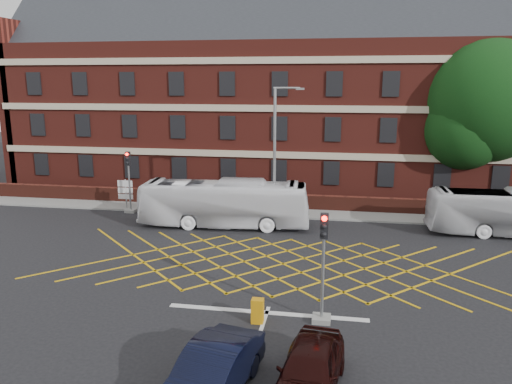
% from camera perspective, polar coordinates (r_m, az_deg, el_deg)
% --- Properties ---
extents(ground, '(120.00, 120.00, 0.00)m').
position_cam_1_polar(ground, '(23.54, 2.53, -9.92)').
color(ground, black).
rests_on(ground, ground).
extents(victorian_building, '(51.00, 12.17, 20.40)m').
position_cam_1_polar(victorian_building, '(43.67, 6.71, 10.95)').
color(victorian_building, maroon).
rests_on(victorian_building, ground).
extents(boundary_wall, '(56.00, 0.50, 1.10)m').
position_cam_1_polar(boundary_wall, '(35.70, 5.20, -1.18)').
color(boundary_wall, '#4E1D14').
rests_on(boundary_wall, ground).
extents(far_pavement, '(60.00, 3.00, 0.12)m').
position_cam_1_polar(far_pavement, '(34.86, 5.05, -2.34)').
color(far_pavement, slate).
rests_on(far_pavement, ground).
extents(box_junction_hatching, '(8.22, 8.22, 0.02)m').
position_cam_1_polar(box_junction_hatching, '(25.38, 3.11, -8.19)').
color(box_junction_hatching, '#CC990C').
rests_on(box_junction_hatching, ground).
extents(stop_line, '(8.00, 0.30, 0.02)m').
position_cam_1_polar(stop_line, '(20.37, 1.24, -13.61)').
color(stop_line, silver).
rests_on(stop_line, ground).
extents(bus_left, '(10.80, 3.14, 2.97)m').
position_cam_1_polar(bus_left, '(31.40, -3.65, -1.30)').
color(bus_left, white).
rests_on(bus_left, ground).
extents(car_navy, '(2.49, 4.91, 1.54)m').
position_cam_1_polar(car_navy, '(15.32, -5.10, -19.95)').
color(car_navy, black).
rests_on(car_navy, ground).
extents(car_maroon, '(2.25, 4.53, 1.48)m').
position_cam_1_polar(car_maroon, '(15.56, 6.14, -19.54)').
color(car_maroon, black).
rests_on(car_maroon, ground).
extents(deciduous_tree, '(8.99, 8.99, 12.09)m').
position_cam_1_polar(deciduous_tree, '(40.18, 24.68, 8.56)').
color(deciduous_tree, black).
rests_on(deciduous_tree, ground).
extents(traffic_light_near, '(0.70, 0.70, 4.27)m').
position_cam_1_polar(traffic_light_near, '(19.15, 7.63, -9.73)').
color(traffic_light_near, slate).
rests_on(traffic_light_near, ground).
extents(traffic_light_far, '(0.70, 0.70, 4.27)m').
position_cam_1_polar(traffic_light_far, '(35.73, -14.25, 0.49)').
color(traffic_light_far, slate).
rests_on(traffic_light_far, ground).
extents(street_lamp, '(2.25, 1.00, 8.65)m').
position_cam_1_polar(street_lamp, '(31.16, 2.24, 1.37)').
color(street_lamp, slate).
rests_on(street_lamp, ground).
extents(direction_signs, '(1.10, 0.16, 2.20)m').
position_cam_1_polar(direction_signs, '(36.65, -14.69, 0.15)').
color(direction_signs, gray).
rests_on(direction_signs, ground).
extents(utility_cabinet, '(0.45, 0.37, 0.95)m').
position_cam_1_polar(utility_cabinet, '(19.43, 0.18, -13.43)').
color(utility_cabinet, '#CA850B').
rests_on(utility_cabinet, ground).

